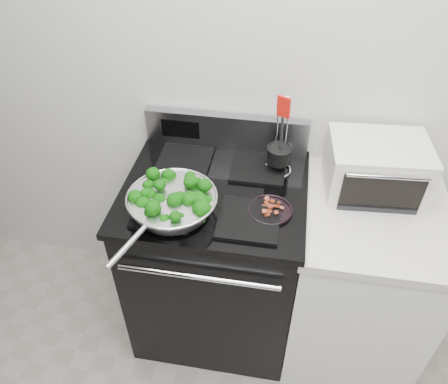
% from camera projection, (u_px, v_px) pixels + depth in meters
% --- Properties ---
extents(back_wall, '(4.00, 0.02, 2.70)m').
position_uv_depth(back_wall, '(299.00, 71.00, 1.82)').
color(back_wall, silver).
rests_on(back_wall, ground).
extents(gas_range, '(0.79, 0.69, 1.13)m').
position_uv_depth(gas_range, '(216.00, 258.00, 2.17)').
color(gas_range, black).
rests_on(gas_range, floor).
extents(counter, '(0.62, 0.68, 0.92)m').
position_uv_depth(counter, '(356.00, 281.00, 2.10)').
color(counter, white).
rests_on(counter, floor).
extents(skillet, '(0.36, 0.56, 0.08)m').
position_uv_depth(skillet, '(172.00, 203.00, 1.72)').
color(skillet, silver).
rests_on(skillet, gas_range).
extents(broccoli_pile, '(0.28, 0.28, 0.10)m').
position_uv_depth(broccoli_pile, '(172.00, 199.00, 1.70)').
color(broccoli_pile, black).
rests_on(broccoli_pile, skillet).
extents(bacon_plate, '(0.18, 0.18, 0.04)m').
position_uv_depth(bacon_plate, '(270.00, 208.00, 1.75)').
color(bacon_plate, black).
rests_on(bacon_plate, gas_range).
extents(utensil_holder, '(0.12, 0.12, 0.38)m').
position_uv_depth(utensil_holder, '(279.00, 159.00, 1.91)').
color(utensil_holder, silver).
rests_on(utensil_holder, gas_range).
extents(toaster_oven, '(0.42, 0.34, 0.23)m').
position_uv_depth(toaster_oven, '(376.00, 167.00, 1.84)').
color(toaster_oven, white).
rests_on(toaster_oven, counter).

